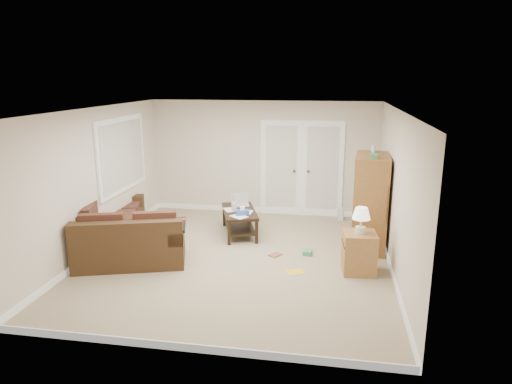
% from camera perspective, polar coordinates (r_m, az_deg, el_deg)
% --- Properties ---
extents(floor, '(5.50, 5.50, 0.00)m').
position_cam_1_polar(floor, '(7.83, -2.19, -8.29)').
color(floor, tan).
rests_on(floor, ground).
extents(ceiling, '(5.00, 5.50, 0.02)m').
position_cam_1_polar(ceiling, '(7.25, -2.38, 10.28)').
color(ceiling, white).
rests_on(ceiling, wall_back).
extents(wall_left, '(0.02, 5.50, 2.50)m').
position_cam_1_polar(wall_left, '(8.31, -19.41, 1.27)').
color(wall_left, beige).
rests_on(wall_left, floor).
extents(wall_right, '(0.02, 5.50, 2.50)m').
position_cam_1_polar(wall_right, '(7.36, 17.14, -0.16)').
color(wall_right, beige).
rests_on(wall_right, floor).
extents(wall_back, '(5.00, 0.02, 2.50)m').
position_cam_1_polar(wall_back, '(10.09, 0.91, 4.27)').
color(wall_back, beige).
rests_on(wall_back, floor).
extents(wall_front, '(5.00, 0.02, 2.50)m').
position_cam_1_polar(wall_front, '(4.90, -8.90, -6.89)').
color(wall_front, beige).
rests_on(wall_front, floor).
extents(baseboards, '(5.00, 5.50, 0.10)m').
position_cam_1_polar(baseboards, '(7.81, -2.19, -7.96)').
color(baseboards, silver).
rests_on(baseboards, floor).
extents(french_doors, '(1.80, 0.05, 2.13)m').
position_cam_1_polar(french_doors, '(10.01, 5.70, 2.86)').
color(french_doors, silver).
rests_on(french_doors, floor).
extents(window_left, '(0.05, 1.92, 1.42)m').
position_cam_1_polar(window_left, '(9.11, -16.38, 4.51)').
color(window_left, silver).
rests_on(window_left, wall_left).
extents(sectional_sofa, '(2.47, 2.80, 0.82)m').
position_cam_1_polar(sectional_sofa, '(8.42, -16.59, -4.92)').
color(sectional_sofa, '#432D1A').
rests_on(sectional_sofa, floor).
extents(coffee_table, '(0.94, 1.32, 0.81)m').
position_cam_1_polar(coffee_table, '(8.91, -2.07, -3.62)').
color(coffee_table, black).
rests_on(coffee_table, floor).
extents(tv_armoire, '(0.65, 1.09, 1.81)m').
position_cam_1_polar(tv_armoire, '(8.32, 14.08, -1.17)').
color(tv_armoire, brown).
rests_on(tv_armoire, floor).
extents(side_cabinet, '(0.54, 0.54, 1.06)m').
position_cam_1_polar(side_cabinet, '(7.36, 12.78, -6.99)').
color(side_cabinet, '#9D6D39').
rests_on(side_cabinet, floor).
extents(space_heater, '(0.13, 0.11, 0.27)m').
position_cam_1_polar(space_heater, '(9.95, 10.57, -2.72)').
color(space_heater, silver).
rests_on(space_heater, floor).
extents(floor_magazine, '(0.35, 0.32, 0.01)m').
position_cam_1_polar(floor_magazine, '(7.34, 4.93, -9.92)').
color(floor_magazine, gold).
rests_on(floor_magazine, floor).
extents(floor_greenbox, '(0.17, 0.21, 0.08)m').
position_cam_1_polar(floor_greenbox, '(8.03, 6.45, -7.50)').
color(floor_greenbox, '#41905B').
rests_on(floor_greenbox, floor).
extents(floor_book, '(0.25, 0.27, 0.02)m').
position_cam_1_polar(floor_book, '(8.00, 1.98, -7.71)').
color(floor_book, brown).
rests_on(floor_book, floor).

